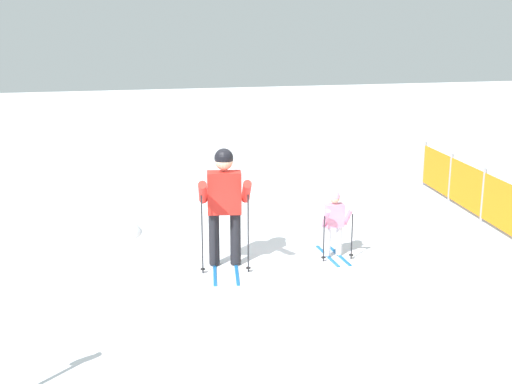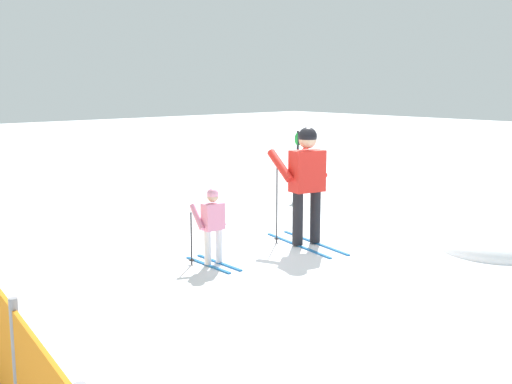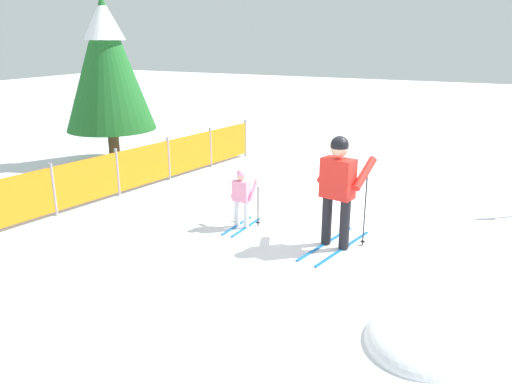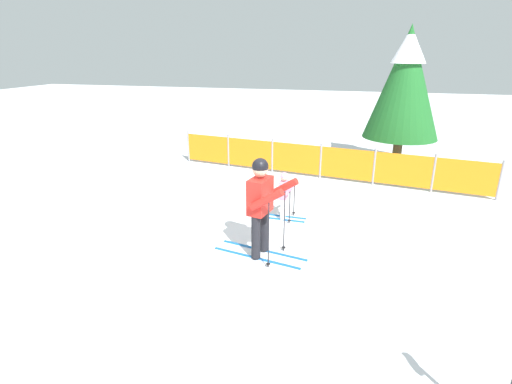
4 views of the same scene
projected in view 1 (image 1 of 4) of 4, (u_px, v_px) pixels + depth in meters
name	position (u px, v px, depth m)	size (l,w,h in m)	color
ground_plane	(226.00, 267.00, 9.18)	(60.00, 60.00, 0.00)	white
skier_adult	(224.00, 197.00, 9.00)	(1.65, 0.82, 1.71)	#1966B2
skier_child	(334.00, 220.00, 9.48)	(0.95, 0.51, 1.00)	#1966B2
snow_mound	(106.00, 234.00, 10.71)	(1.36, 1.15, 0.54)	white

